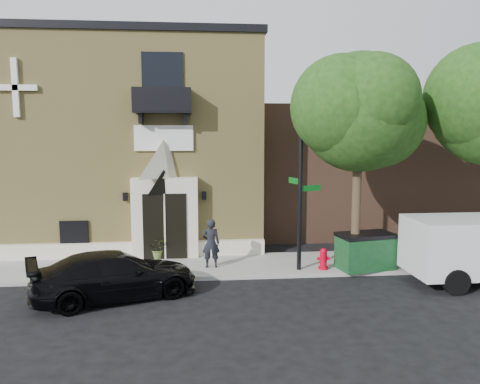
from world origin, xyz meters
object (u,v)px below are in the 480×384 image
Objects in this scene: black_sedan at (115,275)px; fire_hydrant at (323,259)px; street_sign at (300,191)px; dumpster at (365,251)px; pedestrian_near at (211,243)px.

black_sedan reaches higher than fire_hydrant.
street_sign is at bearing -92.36° from black_sedan.
street_sign is 3.30m from dumpster.
fire_hydrant is 4.17m from pedestrian_near.
street_sign is at bearing 175.43° from fire_hydrant.
street_sign is 2.62× the size of dumpster.
street_sign is 2.66m from fire_hydrant.
black_sedan is 2.78× the size of pedestrian_near.
street_sign reaches higher than black_sedan.
dumpster is 5.68m from pedestrian_near.
dumpster is at bearing -19.53° from street_sign.
pedestrian_near reaches higher than black_sedan.
dumpster is (1.55, -0.06, 0.28)m from fire_hydrant.
street_sign reaches higher than pedestrian_near.
black_sedan is 6.40× the size of fire_hydrant.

